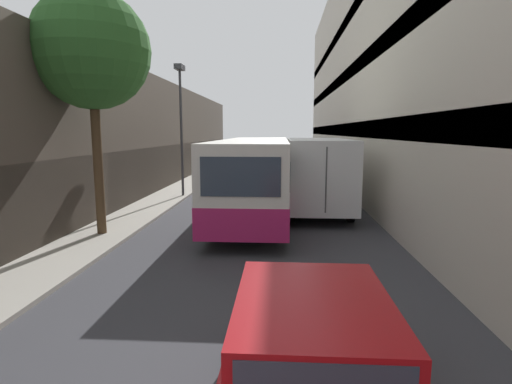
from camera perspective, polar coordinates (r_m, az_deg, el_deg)
name	(u,v)px	position (r m, az deg, el deg)	size (l,w,h in m)	color
ground_plane	(258,218)	(15.05, 0.25, -3.79)	(150.00, 150.00, 0.00)	#38383D
sidewalk_left	(136,215)	(16.01, -16.82, -3.21)	(1.93, 60.00, 0.11)	#9E998E
building_left_shopfront	(79,144)	(16.54, -24.00, 6.31)	(2.40, 60.00, 6.12)	#51473D
building_right_apartment	(417,32)	(15.75, 22.06, 20.46)	(2.40, 60.00, 13.31)	beige
car_hatchback	(312,367)	(4.68, 8.07, -23.48)	(1.87, 4.12, 1.50)	#9E0F14
bus	(255,175)	(15.63, -0.13, 2.49)	(2.51, 11.32, 2.93)	silver
box_truck	(316,171)	(16.97, 8.56, 2.94)	(2.34, 8.30, 2.94)	silver
panel_van	(240,161)	(28.47, -2.27, 4.40)	(1.86, 4.33, 2.04)	#BCBCC1
street_lamp	(181,105)	(19.90, -10.72, 12.14)	(0.36, 0.80, 6.26)	#38383D
street_tree_left	(91,51)	(13.24, -22.46, 18.08)	(3.42, 3.42, 7.18)	#4C3823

